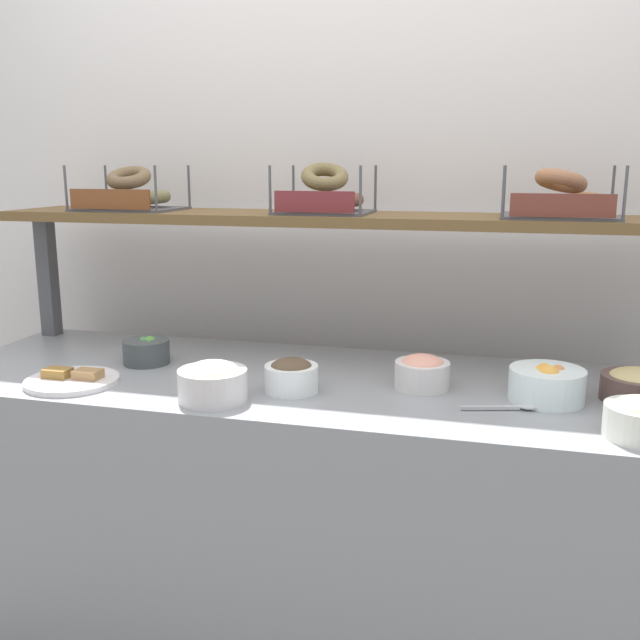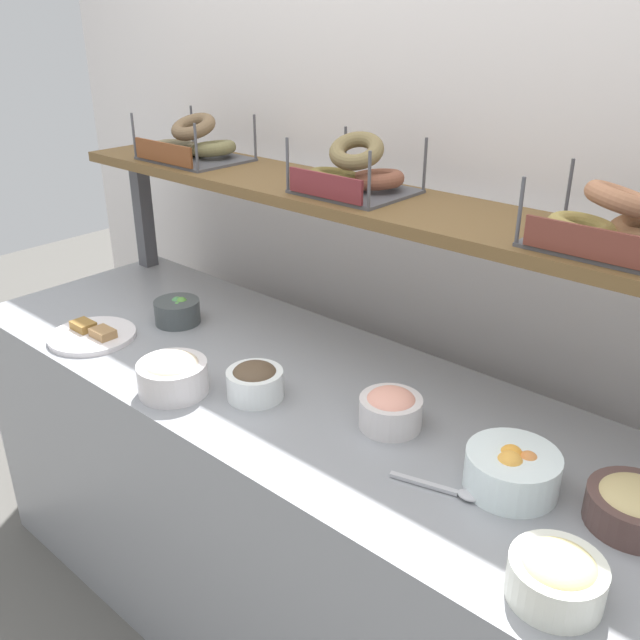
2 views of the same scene
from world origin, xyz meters
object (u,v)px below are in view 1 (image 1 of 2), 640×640
object	(u,v)px
bowl_potato_salad	(213,381)
bowl_fruit_salad	(547,384)
serving_plate_white	(72,380)
bowl_chocolate_spread	(291,375)
bowl_lox_spread	(422,372)
bagel_basket_everything	(559,200)
bagel_basket_poppy	(129,195)
bagel_basket_cinnamon_raisin	(324,197)
serving_spoon_near_plate	(511,407)
bowl_hummus	(637,385)
bowl_veggie_mix	(146,351)

from	to	relation	value
bowl_potato_salad	bowl_fruit_salad	bearing A→B (deg)	14.56
bowl_fruit_salad	serving_plate_white	world-z (taller)	bowl_fruit_salad
bowl_chocolate_spread	bowl_lox_spread	world-z (taller)	bowl_lox_spread
bowl_chocolate_spread	bagel_basket_everything	bearing A→B (deg)	30.12
bagel_basket_poppy	bowl_lox_spread	bearing A→B (deg)	-15.28
bowl_lox_spread	bagel_basket_cinnamon_raisin	size ratio (longest dim) A/B	0.51
bowl_chocolate_spread	bowl_fruit_salad	world-z (taller)	bowl_fruit_salad
bowl_potato_salad	serving_plate_white	bearing A→B (deg)	175.64
bowl_chocolate_spread	bowl_potato_salad	bearing A→B (deg)	-144.90
bowl_fruit_salad	bagel_basket_poppy	size ratio (longest dim) A/B	0.59
serving_plate_white	bagel_basket_poppy	bearing A→B (deg)	98.03
bowl_fruit_salad	bowl_potato_salad	bearing A→B (deg)	-165.44
bagel_basket_poppy	bagel_basket_everything	bearing A→B (deg)	-0.18
bowl_fruit_salad	bagel_basket_cinnamon_raisin	size ratio (longest dim) A/B	0.66
bowl_fruit_salad	serving_spoon_near_plate	world-z (taller)	bowl_fruit_salad
bowl_fruit_salad	bowl_hummus	distance (m)	0.22
bowl_lox_spread	bagel_basket_cinnamon_raisin	bearing A→B (deg)	140.87
bowl_hummus	bagel_basket_poppy	distance (m)	1.58
bowl_potato_salad	bowl_lox_spread	bearing A→B (deg)	25.31
bowl_fruit_salad	bagel_basket_poppy	bearing A→B (deg)	167.28
bowl_chocolate_spread	serving_spoon_near_plate	distance (m)	0.55
bowl_potato_salad	bowl_lox_spread	world-z (taller)	bowl_potato_salad
bagel_basket_cinnamon_raisin	serving_plate_white	bearing A→B (deg)	-140.43
bagel_basket_cinnamon_raisin	serving_spoon_near_plate	bearing A→B (deg)	-34.78
bowl_potato_salad	bagel_basket_poppy	distance (m)	0.81
bowl_lox_spread	bagel_basket_poppy	distance (m)	1.10
bowl_veggie_mix	bagel_basket_cinnamon_raisin	bearing A→B (deg)	26.91
bowl_lox_spread	bagel_basket_cinnamon_raisin	distance (m)	0.61
bagel_basket_everything	bowl_lox_spread	bearing A→B (deg)	-141.19
serving_plate_white	serving_spoon_near_plate	size ratio (longest dim) A/B	1.38
serving_spoon_near_plate	bagel_basket_poppy	distance (m)	1.34
serving_plate_white	bagel_basket_everything	xyz separation A→B (m)	(1.23, 0.46, 0.47)
bowl_chocolate_spread	bowl_potato_salad	world-z (taller)	bowl_potato_salad
bowl_hummus	serving_plate_white	distance (m)	1.45
bowl_potato_salad	bowl_fruit_salad	size ratio (longest dim) A/B	0.93
bowl_veggie_mix	bagel_basket_everything	world-z (taller)	bagel_basket_everything
bowl_hummus	bagel_basket_poppy	world-z (taller)	bagel_basket_poppy
bagel_basket_poppy	bagel_basket_cinnamon_raisin	bearing A→B (deg)	0.65
bagel_basket_poppy	bagel_basket_cinnamon_raisin	xyz separation A→B (m)	(0.64, 0.01, 0.00)
bowl_hummus	bagel_basket_cinnamon_raisin	bearing A→B (deg)	164.41
bowl_lox_spread	bagel_basket_cinnamon_raisin	xyz separation A→B (m)	(-0.34, 0.27, 0.43)
serving_spoon_near_plate	bagel_basket_cinnamon_raisin	size ratio (longest dim) A/B	0.64
serving_plate_white	bagel_basket_cinnamon_raisin	world-z (taller)	bagel_basket_cinnamon_raisin
bowl_lox_spread	bowl_veggie_mix	xyz separation A→B (m)	(-0.81, 0.03, -0.01)
bowl_lox_spread	bowl_veggie_mix	bearing A→B (deg)	177.75
bowl_lox_spread	bagel_basket_everything	world-z (taller)	bagel_basket_everything
bowl_lox_spread	serving_spoon_near_plate	xyz separation A→B (m)	(0.23, -0.12, -0.04)
serving_spoon_near_plate	bagel_basket_cinnamon_raisin	world-z (taller)	bagel_basket_cinnamon_raisin
bowl_fruit_salad	serving_plate_white	bearing A→B (deg)	-171.79
serving_spoon_near_plate	bowl_chocolate_spread	bearing A→B (deg)	179.65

